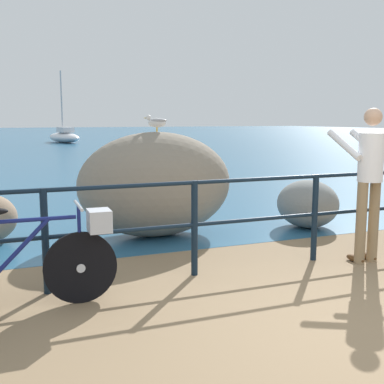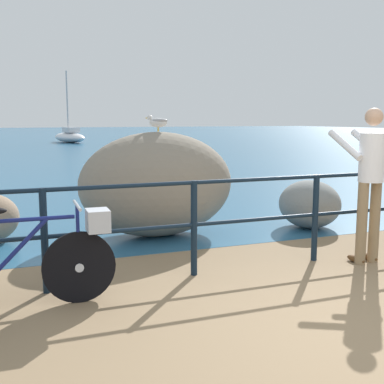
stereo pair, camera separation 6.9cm
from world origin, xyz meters
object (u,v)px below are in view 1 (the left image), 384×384
at_px(breakwater_boulder_main, 156,184).
at_px(seagull, 157,122).
at_px(sailboat, 64,137).
at_px(bicycle, 37,257).
at_px(breakwater_boulder_right, 308,204).
at_px(person_at_railing, 368,178).

relative_size(breakwater_boulder_main, seagull, 6.94).
height_order(seagull, sailboat, sailboat).
bearing_deg(seagull, breakwater_boulder_main, 86.16).
xyz_separation_m(breakwater_boulder_main, seagull, (0.03, 0.04, 0.88)).
relative_size(bicycle, breakwater_boulder_main, 0.77).
distance_m(bicycle, seagull, 3.11).
relative_size(breakwater_boulder_main, breakwater_boulder_right, 2.28).
xyz_separation_m(person_at_railing, breakwater_boulder_right, (0.45, 1.80, -0.63)).
xyz_separation_m(bicycle, breakwater_boulder_main, (1.78, 2.21, 0.27)).
height_order(bicycle, breakwater_boulder_right, bicycle).
distance_m(breakwater_boulder_right, seagull, 2.64).
distance_m(bicycle, person_at_railing, 3.70).
relative_size(breakwater_boulder_right, sailboat, 0.20).
height_order(person_at_railing, seagull, person_at_railing).
distance_m(bicycle, breakwater_boulder_main, 2.85).
bearing_deg(breakwater_boulder_main, seagull, 52.88).
height_order(breakwater_boulder_main, seagull, seagull).
distance_m(person_at_railing, sailboat, 30.46).
xyz_separation_m(breakwater_boulder_main, sailboat, (2.24, 28.32, -0.32)).
relative_size(person_at_railing, sailboat, 0.36).
distance_m(person_at_railing, breakwater_boulder_right, 1.96).
bearing_deg(breakwater_boulder_right, seagull, 170.67).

